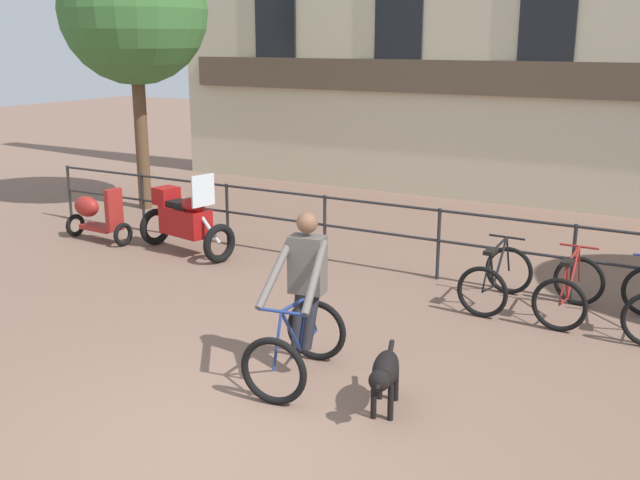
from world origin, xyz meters
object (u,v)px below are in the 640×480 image
object	(u,v)px
parked_bicycle_near_lamp	(496,279)
parked_bicycle_mid_left	(570,290)
cyclist_with_bike	(301,306)
parked_motorcycle	(185,219)
dog	(385,373)
parked_scooter	(96,215)

from	to	relation	value
parked_bicycle_near_lamp	parked_bicycle_mid_left	distance (m)	0.93
cyclist_with_bike	parked_motorcycle	bearing A→B (deg)	134.68
cyclist_with_bike	parked_bicycle_mid_left	bearing A→B (deg)	47.96
parked_bicycle_near_lamp	cyclist_with_bike	bearing A→B (deg)	72.14
parked_motorcycle	cyclist_with_bike	bearing A→B (deg)	-115.07
dog	parked_motorcycle	size ratio (longest dim) A/B	0.55
parked_scooter	parked_bicycle_mid_left	bearing A→B (deg)	-85.19
parked_motorcycle	parked_scooter	distance (m)	1.84
dog	parked_scooter	size ratio (longest dim) A/B	0.78
cyclist_with_bike	parked_bicycle_mid_left	distance (m)	3.71
parked_motorcycle	parked_bicycle_mid_left	world-z (taller)	parked_motorcycle
parked_motorcycle	parked_scooter	world-z (taller)	parked_motorcycle
parked_motorcycle	parked_bicycle_mid_left	xyz separation A→B (m)	(6.04, 0.08, -0.20)
parked_motorcycle	parked_bicycle_mid_left	size ratio (longest dim) A/B	1.64
parked_motorcycle	parked_bicycle_mid_left	bearing A→B (deg)	-77.57
parked_motorcycle	parked_scooter	bearing A→B (deg)	106.70
dog	parked_bicycle_mid_left	size ratio (longest dim) A/B	0.90
cyclist_with_bike	parked_bicycle_near_lamp	world-z (taller)	cyclist_with_bike
parked_bicycle_near_lamp	parked_scooter	world-z (taller)	parked_scooter
parked_motorcycle	parked_bicycle_mid_left	distance (m)	6.04
parked_bicycle_mid_left	parked_scooter	size ratio (longest dim) A/B	0.86
cyclist_with_bike	dog	bearing A→B (deg)	-24.56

